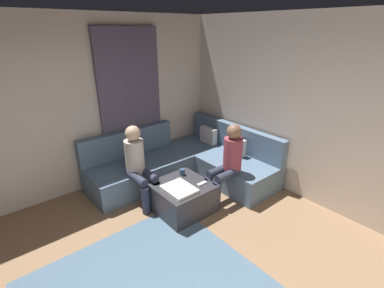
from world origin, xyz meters
TOP-DOWN VIEW (x-y plane):
  - wall_back at (0.00, 2.94)m, footprint 6.00×0.12m
  - wall_left at (-2.94, 0.00)m, footprint 0.12×6.00m
  - curtain_panel at (-2.84, 1.30)m, footprint 0.06×1.10m
  - sectional_couch at (-2.08, 1.88)m, footprint 2.10×2.55m
  - ottoman at (-1.37, 1.22)m, footprint 0.76×0.76m
  - folded_blanket at (-1.27, 1.10)m, footprint 0.44×0.36m
  - coffee_mug at (-1.59, 1.40)m, footprint 0.08×0.08m
  - game_remote at (-1.19, 1.44)m, footprint 0.05×0.15m
  - person_on_couch_back at (-1.16, 1.93)m, footprint 0.30×0.60m
  - person_on_couch_side at (-1.93, 0.87)m, footprint 0.60×0.30m

SIDE VIEW (x-z plane):
  - ottoman at x=-1.37m, z-range 0.00..0.42m
  - sectional_couch at x=-2.08m, z-range -0.15..0.72m
  - game_remote at x=-1.19m, z-range 0.42..0.44m
  - folded_blanket at x=-1.27m, z-range 0.42..0.46m
  - coffee_mug at x=-1.59m, z-range 0.42..0.52m
  - person_on_couch_back at x=-1.16m, z-range 0.06..1.26m
  - person_on_couch_side at x=-1.93m, z-range 0.06..1.26m
  - curtain_panel at x=-2.84m, z-range 0.00..2.50m
  - wall_back at x=0.00m, z-range 0.00..2.70m
  - wall_left at x=-2.94m, z-range 0.00..2.70m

